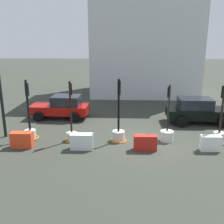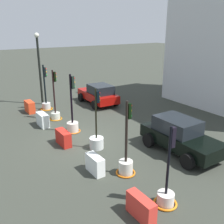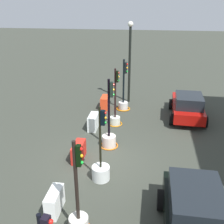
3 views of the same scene
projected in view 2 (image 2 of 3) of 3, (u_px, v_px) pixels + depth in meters
ground_plane at (81, 141)px, 14.06m from camera, size 120.00×120.00×0.00m
traffic_light_0 at (46, 102)px, 19.13m from camera, size 0.91×0.91×3.33m
traffic_light_1 at (55, 111)px, 17.13m from camera, size 0.84×0.84×3.30m
traffic_light_2 at (73, 122)px, 15.11m from camera, size 0.90×0.90×3.43m
traffic_light_3 at (97, 139)px, 13.08m from camera, size 0.72×0.72×3.13m
traffic_light_4 at (126, 162)px, 10.80m from camera, size 0.84×0.84×3.22m
traffic_light_5 at (166, 192)px, 8.94m from camera, size 0.85×0.85×2.96m
construction_barrier_0 at (30, 107)px, 18.55m from camera, size 1.11×0.49×0.82m
construction_barrier_1 at (43, 120)px, 16.01m from camera, size 1.16×0.48×0.82m
construction_barrier_2 at (63, 138)px, 13.48m from camera, size 1.16×0.45×0.78m
construction_barrier_3 at (95, 164)px, 10.92m from camera, size 1.01×0.41×0.79m
construction_barrier_4 at (141, 208)px, 8.33m from camera, size 1.15×0.39×0.78m
car_red_compact at (99, 94)px, 20.42m from camera, size 4.05×2.22×1.60m
car_black_sedan at (180, 136)px, 12.65m from camera, size 4.21×2.12×1.68m
street_lamp_post at (39, 63)px, 19.60m from camera, size 0.36×0.36×5.47m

